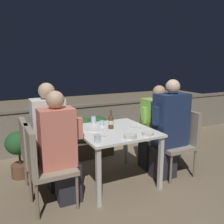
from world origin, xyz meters
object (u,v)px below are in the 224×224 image
at_px(person_coral_top, 60,148).
at_px(chair_left_far, 35,150).
at_px(chair_left_near, 42,161).
at_px(person_green_blouse, 156,127).
at_px(person_navy_jumper, 169,129).
at_px(chair_right_far, 167,130).
at_px(beer_bottle, 111,121).
at_px(chair_right_near, 180,137).
at_px(potted_plant, 19,149).
at_px(person_white_polo, 52,137).

relative_size(person_coral_top, chair_left_far, 1.40).
height_order(chair_left_near, person_green_blouse, person_green_blouse).
relative_size(person_coral_top, person_navy_jumper, 0.95).
distance_m(chair_left_far, chair_right_far, 1.97).
bearing_deg(beer_bottle, person_coral_top, -162.49).
distance_m(chair_right_far, person_green_blouse, 0.22).
relative_size(chair_right_near, potted_plant, 1.40).
relative_size(chair_right_near, person_navy_jumper, 0.68).
xyz_separation_m(person_coral_top, chair_right_far, (1.75, 0.32, -0.11)).
height_order(chair_left_near, chair_left_far, same).
relative_size(chair_right_near, person_green_blouse, 0.74).
relative_size(person_white_polo, person_navy_jumper, 0.99).
distance_m(person_coral_top, beer_bottle, 0.79).
height_order(person_green_blouse, beer_bottle, person_green_blouse).
distance_m(person_navy_jumper, chair_right_far, 0.45).
height_order(chair_left_near, beer_bottle, beer_bottle).
xyz_separation_m(person_coral_top, potted_plant, (-0.36, 0.87, -0.25)).
relative_size(chair_left_far, person_white_polo, 0.68).
bearing_deg(chair_left_near, potted_plant, 100.16).
bearing_deg(chair_right_near, potted_plant, 156.56).
bearing_deg(chair_right_far, chair_left_near, -170.70).
relative_size(chair_left_far, person_green_blouse, 0.74).
distance_m(chair_left_far, beer_bottle, 1.01).
xyz_separation_m(person_coral_top, person_green_blouse, (1.53, 0.32, -0.03)).
height_order(person_white_polo, chair_right_near, person_white_polo).
height_order(person_coral_top, person_green_blouse, person_coral_top).
bearing_deg(person_white_polo, chair_right_far, -0.81).
bearing_deg(person_coral_top, person_white_polo, 93.26).
xyz_separation_m(chair_right_near, person_green_blouse, (-0.16, 0.35, 0.08)).
xyz_separation_m(person_coral_top, person_white_polo, (-0.02, 0.35, 0.03)).
bearing_deg(chair_left_near, chair_right_near, -0.84).
distance_m(chair_right_near, potted_plant, 2.25).
relative_size(person_green_blouse, potted_plant, 1.90).
bearing_deg(person_white_polo, person_navy_jumper, -13.90).
relative_size(person_white_polo, potted_plant, 2.05).
bearing_deg(chair_right_near, chair_right_far, 81.79).
relative_size(chair_left_far, beer_bottle, 3.67).
height_order(chair_left_near, person_white_polo, person_white_polo).
distance_m(person_coral_top, chair_left_far, 0.43).
bearing_deg(chair_left_far, beer_bottle, -6.72).
bearing_deg(chair_left_far, chair_right_far, -0.72).
distance_m(chair_left_near, potted_plant, 0.89).
xyz_separation_m(chair_left_near, chair_right_near, (1.90, -0.03, 0.00)).
height_order(person_navy_jumper, chair_right_far, person_navy_jumper).
relative_size(chair_right_far, person_green_blouse, 0.74).
xyz_separation_m(chair_right_near, chair_right_far, (0.05, 0.35, 0.00)).
bearing_deg(person_navy_jumper, potted_plant, 154.26).
xyz_separation_m(person_coral_top, chair_right_near, (1.69, -0.03, -0.11)).
bearing_deg(chair_left_far, person_coral_top, -56.59).
xyz_separation_m(person_navy_jumper, beer_bottle, (-0.75, 0.26, 0.14)).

